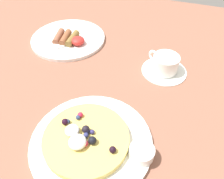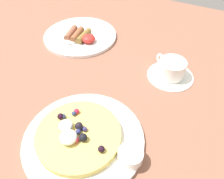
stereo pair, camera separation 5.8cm
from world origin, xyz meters
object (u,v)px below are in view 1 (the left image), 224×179
syrup_ramekin (142,152)px  breakfast_plate (68,39)px  coffee_cup (165,63)px  coffee_saucer (164,71)px  pancake_plate (91,142)px

syrup_ramekin → breakfast_plate: syrup_ramekin is taller
syrup_ramekin → coffee_cup: size_ratio=0.55×
breakfast_plate → coffee_saucer: size_ratio=1.92×
pancake_plate → coffee_cup: size_ratio=2.82×
coffee_saucer → coffee_cup: 0.03m
pancake_plate → coffee_saucer: size_ratio=2.02×
pancake_plate → coffee_saucer: bearing=69.7°
coffee_cup → coffee_saucer: bearing=-29.9°
coffee_saucer → coffee_cup: coffee_cup is taller
pancake_plate → coffee_saucer: pancake_plate is taller
pancake_plate → breakfast_plate: same height
pancake_plate → coffee_saucer: (0.12, 0.31, -0.00)m
breakfast_plate → coffee_cup: coffee_cup is taller
syrup_ramekin → coffee_saucer: bearing=90.3°
syrup_ramekin → breakfast_plate: size_ratio=0.20×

